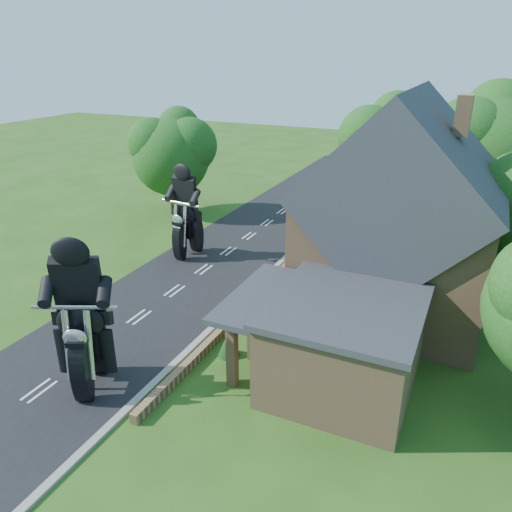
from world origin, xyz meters
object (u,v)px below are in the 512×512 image
at_px(garden_wall, 266,287).
at_px(motorcycle_follow, 188,243).
at_px(house, 399,223).
at_px(annex, 341,341).
at_px(motorcycle_lead, 90,366).

bearing_deg(garden_wall, motorcycle_follow, 158.90).
distance_m(garden_wall, house, 7.52).
height_order(annex, motorcycle_follow, annex).
bearing_deg(garden_wall, annex, -46.16).
relative_size(house, motorcycle_follow, 5.60).
height_order(garden_wall, house, house).
bearing_deg(motorcycle_follow, motorcycle_lead, 112.78).
height_order(annex, motorcycle_lead, annex).
height_order(house, annex, house).
bearing_deg(annex, motorcycle_lead, -153.12).
relative_size(garden_wall, house, 2.15).
bearing_deg(motorcycle_follow, garden_wall, 165.89).
xyz_separation_m(annex, motorcycle_follow, (-11.71, 8.17, -0.92)).
relative_size(annex, motorcycle_follow, 3.85).
xyz_separation_m(house, motorcycle_lead, (-8.84, -10.97, -3.44)).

